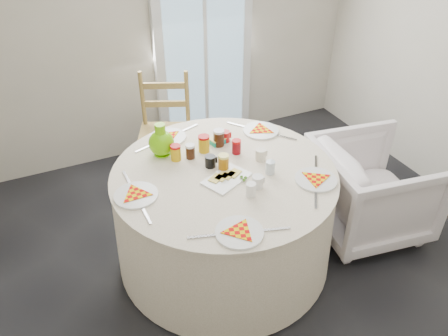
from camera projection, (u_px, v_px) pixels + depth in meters
name	position (u px, v px, depth m)	size (l,w,h in m)	color
floor	(259.00, 272.00, 3.21)	(4.00, 4.00, 0.00)	black
wall_back	(160.00, 21.00, 3.97)	(4.00, 0.02, 2.60)	#BCB5A3
glass_door	(204.00, 44.00, 4.21)	(1.00, 0.08, 2.10)	silver
table	(224.00, 216.00, 3.15)	(1.57, 1.57, 0.80)	#F8E9CE
wooden_chair	(166.00, 138.00, 3.88)	(0.46, 0.44, 1.03)	#9D8949
armchair	(371.00, 188.00, 3.40)	(0.81, 0.76, 0.84)	white
place_settings	(224.00, 172.00, 2.93)	(1.49, 1.49, 0.03)	white
jar_cluster	(205.00, 151.00, 3.05)	(0.48, 0.24, 0.14)	#A97910
butter_tub	(218.00, 142.00, 3.22)	(0.12, 0.08, 0.05)	#088D83
green_pitcher	(161.00, 142.00, 3.05)	(0.18, 0.18, 0.23)	#69CA04
cheese_platter	(227.00, 179.00, 2.85)	(0.31, 0.20, 0.04)	silver
mugs_glasses	(242.00, 164.00, 2.93)	(0.55, 0.55, 0.10)	#A4A4A4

